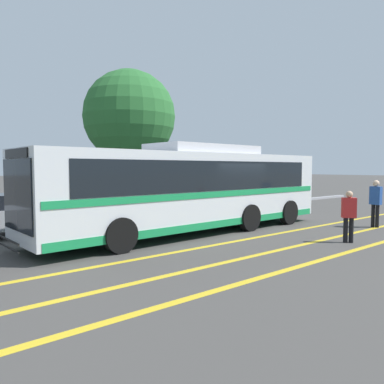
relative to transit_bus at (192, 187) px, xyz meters
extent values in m
plane|color=#423F3D|center=(1.37, -0.41, -1.65)|extent=(220.00, 220.00, 0.00)
cube|color=gold|center=(-0.02, -2.20, -1.64)|extent=(31.97, 0.20, 0.01)
cube|color=gold|center=(-0.02, -3.89, -1.64)|extent=(31.97, 0.20, 0.01)
cube|color=gold|center=(-0.02, -5.29, -1.64)|extent=(31.97, 0.20, 0.01)
cube|color=#99999E|center=(-0.02, 4.93, -1.57)|extent=(39.97, 0.36, 0.15)
cube|color=silver|center=(-0.02, 0.00, -0.05)|extent=(12.04, 2.85, 2.55)
cube|color=black|center=(-0.02, 0.00, 0.44)|extent=(10.36, 2.85, 1.01)
cube|color=#198C4C|center=(-0.02, 0.00, -0.18)|extent=(11.80, 2.88, 0.20)
cube|color=#198C4C|center=(-0.02, 0.00, -1.21)|extent=(11.80, 2.87, 0.24)
cube|color=black|center=(-6.02, -0.16, 0.01)|extent=(0.10, 2.22, 1.87)
cube|color=black|center=(-6.02, -0.16, 1.08)|extent=(0.09, 1.77, 0.24)
cube|color=silver|center=(0.58, 0.02, 1.39)|extent=(4.24, 2.14, 0.32)
cube|color=black|center=(-6.30, -0.17, -1.10)|extent=(0.09, 1.90, 0.04)
cube|color=black|center=(-6.30, -0.17, -1.30)|extent=(0.09, 1.90, 0.04)
cylinder|color=black|center=(-3.69, -1.31, -1.15)|extent=(1.01, 0.31, 1.00)
cylinder|color=black|center=(-3.76, 1.11, -1.15)|extent=(1.01, 0.31, 1.00)
cylinder|color=black|center=(1.81, -1.16, -1.15)|extent=(1.01, 0.31, 1.00)
cylinder|color=black|center=(1.75, 1.26, -1.15)|extent=(1.01, 0.31, 1.00)
cylinder|color=black|center=(4.33, -1.10, -1.15)|extent=(1.01, 0.31, 1.00)
cylinder|color=black|center=(4.26, 1.33, -1.15)|extent=(1.01, 0.31, 1.00)
cube|color=#9E9EA3|center=(-5.35, 3.50, -1.01)|extent=(4.10, 1.87, 0.67)
cube|color=black|center=(-5.25, 3.49, -0.43)|extent=(1.73, 1.63, 0.48)
cylinder|color=black|center=(-4.09, 2.62, -1.35)|extent=(0.60, 0.21, 0.60)
cylinder|color=black|center=(-4.08, 4.35, -1.35)|extent=(0.60, 0.21, 0.60)
cube|color=silver|center=(1.24, 3.17, -1.08)|extent=(4.16, 1.90, 0.54)
cube|color=black|center=(1.13, 3.17, -0.55)|extent=(1.76, 1.64, 0.52)
cylinder|color=black|center=(2.50, 4.06, -1.35)|extent=(0.60, 0.21, 0.60)
cylinder|color=black|center=(2.53, 2.33, -1.35)|extent=(0.60, 0.21, 0.60)
cylinder|color=black|center=(-0.06, 4.02, -1.35)|extent=(0.60, 0.21, 0.60)
cylinder|color=black|center=(-0.03, 2.28, -1.35)|extent=(0.60, 0.21, 0.60)
cylinder|color=black|center=(6.28, -3.87, -1.19)|extent=(0.14, 0.14, 0.91)
cylinder|color=black|center=(6.29, -3.70, -1.19)|extent=(0.14, 0.14, 0.91)
cube|color=#264C99|center=(6.28, -3.78, -0.38)|extent=(0.24, 0.43, 0.72)
sphere|color=beige|center=(6.28, -3.78, 0.10)|extent=(0.25, 0.25, 0.25)
cylinder|color=black|center=(2.59, -4.69, -1.25)|extent=(0.14, 0.14, 0.79)
cylinder|color=black|center=(2.48, -4.56, -1.25)|extent=(0.14, 0.14, 0.79)
cube|color=red|center=(2.54, -4.62, -0.54)|extent=(0.44, 0.46, 0.63)
sphere|color=tan|center=(2.54, -4.62, -0.12)|extent=(0.21, 0.21, 0.21)
cylinder|color=#513823|center=(1.83, 7.48, -0.01)|extent=(0.28, 0.28, 3.27)
sphere|color=#28662D|center=(1.83, 7.48, 3.49)|extent=(4.98, 4.98, 4.98)
camera|label=1|loc=(-8.73, -10.39, 0.71)|focal=35.00mm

